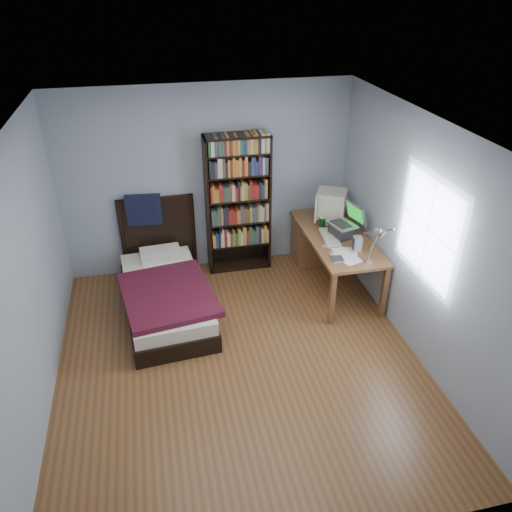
{
  "coord_description": "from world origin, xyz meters",
  "views": [
    {
      "loc": [
        -0.71,
        -4.04,
        3.68
      ],
      "look_at": [
        0.3,
        0.5,
        0.98
      ],
      "focal_mm": 35.0,
      "sensor_mm": 36.0,
      "label": 1
    }
  ],
  "objects_px": {
    "desk": "(323,240)",
    "crt_monitor": "(330,204)",
    "desk_lamp": "(378,238)",
    "soda_can": "(322,223)",
    "bookshelf": "(238,204)",
    "keyboard": "(330,237)",
    "laptop": "(343,228)",
    "bed": "(165,290)",
    "speaker": "(357,244)"
  },
  "relations": [
    {
      "from": "desk",
      "to": "crt_monitor",
      "type": "height_order",
      "value": "crt_monitor"
    },
    {
      "from": "crt_monitor",
      "to": "keyboard",
      "type": "distance_m",
      "value": 0.54
    },
    {
      "from": "laptop",
      "to": "bookshelf",
      "type": "height_order",
      "value": "bookshelf"
    },
    {
      "from": "desk_lamp",
      "to": "soda_can",
      "type": "xyz_separation_m",
      "value": [
        -0.1,
        1.35,
        -0.47
      ]
    },
    {
      "from": "desk",
      "to": "crt_monitor",
      "type": "xyz_separation_m",
      "value": [
        0.04,
        -0.06,
        0.56
      ]
    },
    {
      "from": "soda_can",
      "to": "bookshelf",
      "type": "bearing_deg",
      "value": 155.32
    },
    {
      "from": "keyboard",
      "to": "bed",
      "type": "relative_size",
      "value": 0.23
    },
    {
      "from": "crt_monitor",
      "to": "keyboard",
      "type": "bearing_deg",
      "value": -108.28
    },
    {
      "from": "desk_lamp",
      "to": "soda_can",
      "type": "distance_m",
      "value": 1.44
    },
    {
      "from": "keyboard",
      "to": "bookshelf",
      "type": "height_order",
      "value": "bookshelf"
    },
    {
      "from": "desk_lamp",
      "to": "desk",
      "type": "bearing_deg",
      "value": 89.79
    },
    {
      "from": "soda_can",
      "to": "bookshelf",
      "type": "distance_m",
      "value": 1.14
    },
    {
      "from": "desk",
      "to": "laptop",
      "type": "bearing_deg",
      "value": -83.0
    },
    {
      "from": "desk",
      "to": "soda_can",
      "type": "height_order",
      "value": "soda_can"
    },
    {
      "from": "keyboard",
      "to": "desk_lamp",
      "type": "bearing_deg",
      "value": -77.25
    },
    {
      "from": "desk_lamp",
      "to": "speaker",
      "type": "bearing_deg",
      "value": 81.53
    },
    {
      "from": "desk",
      "to": "bookshelf",
      "type": "bearing_deg",
      "value": 167.0
    },
    {
      "from": "keyboard",
      "to": "bookshelf",
      "type": "relative_size",
      "value": 0.25
    },
    {
      "from": "bookshelf",
      "to": "keyboard",
      "type": "bearing_deg",
      "value": -37.83
    },
    {
      "from": "soda_can",
      "to": "bookshelf",
      "type": "height_order",
      "value": "bookshelf"
    },
    {
      "from": "desk_lamp",
      "to": "keyboard",
      "type": "bearing_deg",
      "value": 96.2
    },
    {
      "from": "laptop",
      "to": "desk_lamp",
      "type": "relative_size",
      "value": 0.65
    },
    {
      "from": "desk",
      "to": "bookshelf",
      "type": "xyz_separation_m",
      "value": [
        -1.13,
        0.26,
        0.53
      ]
    },
    {
      "from": "speaker",
      "to": "laptop",
      "type": "bearing_deg",
      "value": 100.97
    },
    {
      "from": "keyboard",
      "to": "speaker",
      "type": "height_order",
      "value": "speaker"
    },
    {
      "from": "keyboard",
      "to": "bed",
      "type": "distance_m",
      "value": 2.15
    },
    {
      "from": "desk",
      "to": "bookshelf",
      "type": "relative_size",
      "value": 0.9
    },
    {
      "from": "desk_lamp",
      "to": "keyboard",
      "type": "distance_m",
      "value": 1.16
    },
    {
      "from": "desk",
      "to": "keyboard",
      "type": "relative_size",
      "value": 3.58
    },
    {
      "from": "desk",
      "to": "bed",
      "type": "xyz_separation_m",
      "value": [
        -2.21,
        -0.53,
        -0.16
      ]
    },
    {
      "from": "desk",
      "to": "desk_lamp",
      "type": "distance_m",
      "value": 1.78
    },
    {
      "from": "crt_monitor",
      "to": "laptop",
      "type": "bearing_deg",
      "value": -86.49
    },
    {
      "from": "bed",
      "to": "desk_lamp",
      "type": "bearing_deg",
      "value": -25.03
    },
    {
      "from": "crt_monitor",
      "to": "desk_lamp",
      "type": "relative_size",
      "value": 0.79
    },
    {
      "from": "bed",
      "to": "speaker",
      "type": "bearing_deg",
      "value": -8.82
    },
    {
      "from": "laptop",
      "to": "soda_can",
      "type": "xyz_separation_m",
      "value": [
        -0.17,
        0.3,
        -0.05
      ]
    },
    {
      "from": "bookshelf",
      "to": "desk",
      "type": "bearing_deg",
      "value": -13.0
    },
    {
      "from": "laptop",
      "to": "soda_can",
      "type": "distance_m",
      "value": 0.35
    },
    {
      "from": "laptop",
      "to": "desk_lamp",
      "type": "distance_m",
      "value": 1.13
    },
    {
      "from": "laptop",
      "to": "desk_lamp",
      "type": "height_order",
      "value": "desk_lamp"
    },
    {
      "from": "laptop",
      "to": "bed",
      "type": "distance_m",
      "value": 2.35
    },
    {
      "from": "desk",
      "to": "laptop",
      "type": "relative_size",
      "value": 3.96
    },
    {
      "from": "laptop",
      "to": "crt_monitor",
      "type": "bearing_deg",
      "value": 93.51
    },
    {
      "from": "desk_lamp",
      "to": "bookshelf",
      "type": "height_order",
      "value": "bookshelf"
    },
    {
      "from": "laptop",
      "to": "speaker",
      "type": "distance_m",
      "value": 0.38
    },
    {
      "from": "crt_monitor",
      "to": "bookshelf",
      "type": "distance_m",
      "value": 1.21
    },
    {
      "from": "speaker",
      "to": "bed",
      "type": "height_order",
      "value": "bed"
    },
    {
      "from": "desk",
      "to": "laptop",
      "type": "height_order",
      "value": "laptop"
    },
    {
      "from": "bed",
      "to": "keyboard",
      "type": "bearing_deg",
      "value": 0.22
    },
    {
      "from": "desk_lamp",
      "to": "keyboard",
      "type": "xyz_separation_m",
      "value": [
        -0.11,
        1.04,
        -0.52
      ]
    }
  ]
}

